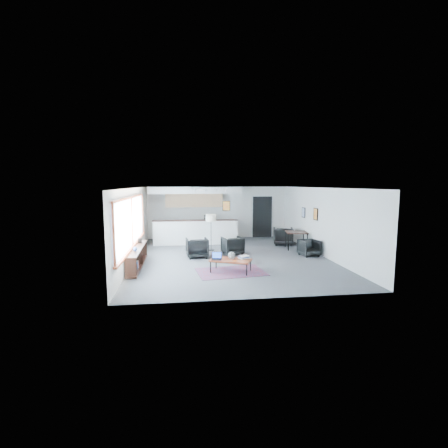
{
  "coord_description": "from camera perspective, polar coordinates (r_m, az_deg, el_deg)",
  "views": [
    {
      "loc": [
        -1.8,
        -11.84,
        2.75
      ],
      "look_at": [
        -0.21,
        0.4,
        1.21
      ],
      "focal_mm": 26.0,
      "sensor_mm": 36.0,
      "label": 1
    }
  ],
  "objects": [
    {
      "name": "dining_chair_far",
      "position": [
        14.91,
        10.36,
        -2.2
      ],
      "size": [
        0.86,
        0.83,
        0.74
      ],
      "primitive_type": "imported",
      "rotation": [
        0.0,
        0.0,
        2.9
      ],
      "color": "black",
      "rests_on": "floor"
    },
    {
      "name": "coffee_table",
      "position": [
        10.18,
        1.21,
        -6.39
      ],
      "size": [
        1.4,
        1.11,
        0.41
      ],
      "rotation": [
        0.0,
        0.0,
        -0.41
      ],
      "color": "maroon",
      "rests_on": "floor"
    },
    {
      "name": "coaster",
      "position": [
        9.95,
        1.96,
        -6.5
      ],
      "size": [
        0.14,
        0.14,
        0.01
      ],
      "rotation": [
        0.0,
        0.0,
        0.35
      ],
      "color": "#E5590C",
      "rests_on": "coffee_table"
    },
    {
      "name": "dining_chair_near",
      "position": [
        12.83,
        14.74,
        -4.16
      ],
      "size": [
        0.65,
        0.62,
        0.59
      ],
      "primitive_type": "imported",
      "rotation": [
        0.0,
        0.0,
        0.16
      ],
      "color": "black",
      "rests_on": "floor"
    },
    {
      "name": "armchair_right",
      "position": [
        12.7,
        1.5,
        -3.65
      ],
      "size": [
        0.87,
        0.83,
        0.76
      ],
      "primitive_type": "imported",
      "rotation": [
        0.0,
        0.0,
        3.36
      ],
      "color": "black",
      "rests_on": "floor"
    },
    {
      "name": "floor_lamp",
      "position": [
        13.31,
        -2.3,
        0.88
      ],
      "size": [
        0.45,
        0.45,
        1.5
      ],
      "rotation": [
        0.0,
        0.0,
        -0.03
      ],
      "color": "black",
      "rests_on": "floor"
    },
    {
      "name": "doorway",
      "position": [
        16.85,
        6.71,
        1.35
      ],
      "size": [
        1.1,
        0.12,
        2.15
      ],
      "color": "black",
      "rests_on": "room"
    },
    {
      "name": "wall_art_upper",
      "position": [
        14.58,
        13.8,
        1.98
      ],
      "size": [
        0.03,
        0.34,
        0.44
      ],
      "color": "black",
      "rests_on": "room"
    },
    {
      "name": "track_light",
      "position": [
        14.09,
        -2.5,
        6.19
      ],
      "size": [
        1.6,
        0.07,
        0.15
      ],
      "color": "silver",
      "rests_on": "room"
    },
    {
      "name": "microwave",
      "position": [
        16.13,
        -2.56,
        1.22
      ],
      "size": [
        0.52,
        0.32,
        0.34
      ],
      "primitive_type": "imported",
      "rotation": [
        0.0,
        0.0,
        0.09
      ],
      "color": "black",
      "rests_on": "kitchenette"
    },
    {
      "name": "wall_art_lower",
      "position": [
        13.38,
        15.81,
        1.69
      ],
      "size": [
        0.03,
        0.38,
        0.48
      ],
      "color": "black",
      "rests_on": "room"
    },
    {
      "name": "book_stack",
      "position": [
        10.28,
        3.54,
        -5.82
      ],
      "size": [
        0.38,
        0.33,
        0.1
      ],
      "rotation": [
        0.0,
        0.0,
        0.29
      ],
      "color": "silver",
      "rests_on": "coffee_table"
    },
    {
      "name": "kitchenette",
      "position": [
        15.62,
        -5.18,
        2.03
      ],
      "size": [
        4.2,
        1.96,
        2.6
      ],
      "color": "white",
      "rests_on": "floor"
    },
    {
      "name": "room",
      "position": [
        12.06,
        1.22,
        0.2
      ],
      "size": [
        7.02,
        9.02,
        2.62
      ],
      "color": "#4A4A4C",
      "rests_on": "ground"
    },
    {
      "name": "armchair_left",
      "position": [
        12.2,
        -4.76,
        -4.01
      ],
      "size": [
        0.84,
        0.79,
        0.8
      ],
      "primitive_type": "imported",
      "rotation": [
        0.0,
        0.0,
        3.22
      ],
      "color": "black",
      "rests_on": "floor"
    },
    {
      "name": "dining_table",
      "position": [
        14.04,
        12.61,
        -1.6
      ],
      "size": [
        1.0,
        1.0,
        0.73
      ],
      "rotation": [
        0.0,
        0.0,
        -0.17
      ],
      "color": "black",
      "rests_on": "floor"
    },
    {
      "name": "window",
      "position": [
        11.14,
        -15.95,
        0.16
      ],
      "size": [
        0.1,
        5.95,
        1.66
      ],
      "color": "#8CBFFF",
      "rests_on": "room"
    },
    {
      "name": "console",
      "position": [
        11.16,
        -15.03,
        -5.68
      ],
      "size": [
        0.35,
        3.0,
        0.8
      ],
      "color": "black",
      "rests_on": "floor"
    },
    {
      "name": "ceramic_pot",
      "position": [
        10.15,
        1.36,
        -5.56
      ],
      "size": [
        0.24,
        0.24,
        0.24
      ],
      "rotation": [
        0.0,
        0.0,
        -0.36
      ],
      "color": "gray",
      "rests_on": "coffee_table"
    },
    {
      "name": "laptop",
      "position": [
        10.16,
        -1.29,
        -5.87
      ],
      "size": [
        0.34,
        0.3,
        0.22
      ],
      "rotation": [
        0.0,
        0.0,
        -0.19
      ],
      "color": "black",
      "rests_on": "coffee_table"
    },
    {
      "name": "kilim_rug",
      "position": [
        10.27,
        1.21,
        -8.39
      ],
      "size": [
        2.24,
        1.67,
        0.01
      ],
      "rotation": [
        0.0,
        0.0,
        0.13
      ],
      "color": "#532B42",
      "rests_on": "floor"
    }
  ]
}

